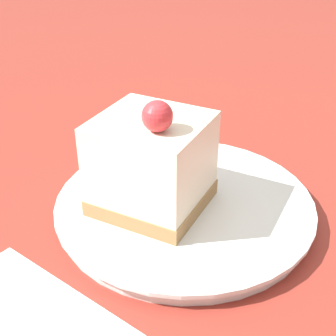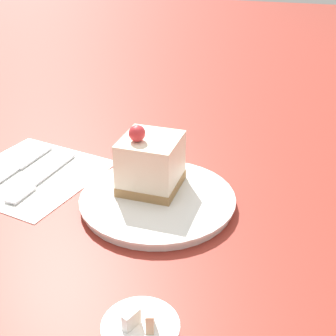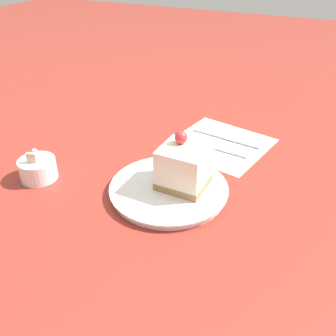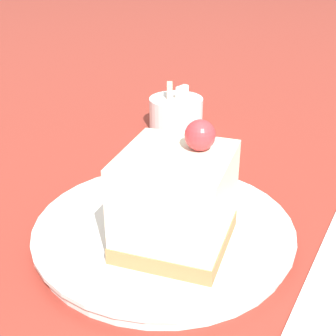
% 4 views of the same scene
% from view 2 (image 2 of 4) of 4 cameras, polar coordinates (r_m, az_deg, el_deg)
% --- Properties ---
extents(ground_plane, '(4.00, 4.00, 0.00)m').
position_cam_2_polar(ground_plane, '(0.74, -0.06, -4.24)').
color(ground_plane, maroon).
extents(plate, '(0.24, 0.24, 0.02)m').
position_cam_2_polar(plate, '(0.73, -1.27, -3.91)').
color(plate, silver).
rests_on(plate, ground_plane).
extents(cake_slice, '(0.09, 0.10, 0.11)m').
position_cam_2_polar(cake_slice, '(0.73, -2.14, 0.65)').
color(cake_slice, '#9E7547').
rests_on(cake_slice, plate).
extents(napkin, '(0.26, 0.26, 0.00)m').
position_cam_2_polar(napkin, '(0.85, -16.37, -0.74)').
color(napkin, white).
rests_on(napkin, ground_plane).
extents(fork, '(0.04, 0.18, 0.00)m').
position_cam_2_polar(fork, '(0.82, -15.55, -1.54)').
color(fork, silver).
rests_on(fork, napkin).
extents(knife, '(0.03, 0.19, 0.00)m').
position_cam_2_polar(knife, '(0.88, -17.15, 0.44)').
color(knife, silver).
rests_on(knife, napkin).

